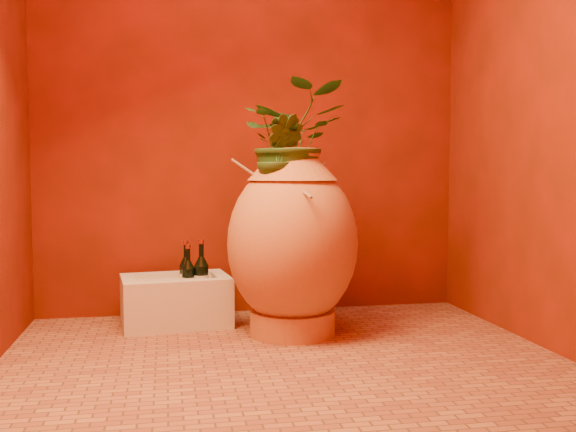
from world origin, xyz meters
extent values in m
plane|color=#9C5833|center=(0.00, 0.00, 0.00)|extent=(2.50, 2.50, 0.00)
cube|color=#511904|center=(0.00, 1.00, 1.25)|extent=(2.50, 0.02, 2.50)
cube|color=#511904|center=(1.25, 0.00, 1.25)|extent=(0.02, 2.00, 2.50)
cylinder|color=#B76D33|center=(0.12, 0.40, 0.06)|extent=(0.52, 0.52, 0.13)
ellipsoid|color=#B76D33|center=(0.12, 0.40, 0.47)|extent=(0.80, 0.80, 0.83)
cone|color=#B76D33|center=(0.12, 0.40, 0.86)|extent=(0.55, 0.55, 0.13)
torus|color=#B76D33|center=(0.12, 0.40, 0.93)|extent=(0.34, 0.34, 0.05)
cylinder|color=olive|center=(0.04, 0.35, 0.74)|extent=(0.46, 0.17, 0.33)
cylinder|color=olive|center=(0.10, 0.28, 0.77)|extent=(0.09, 0.45, 0.13)
cylinder|color=olive|center=(0.22, 0.32, 0.79)|extent=(0.19, 0.35, 0.19)
cube|color=beige|center=(-0.46, 0.72, 0.12)|extent=(0.61, 0.45, 0.24)
cube|color=beige|center=(-0.46, 0.87, 0.25)|extent=(0.57, 0.14, 0.03)
cube|color=beige|center=(-0.46, 0.56, 0.25)|extent=(0.57, 0.14, 0.03)
cube|color=beige|center=(-0.71, 0.72, 0.25)|extent=(0.10, 0.25, 0.03)
cube|color=beige|center=(-0.22, 0.72, 0.25)|extent=(0.10, 0.25, 0.03)
cylinder|color=black|center=(-0.40, 0.80, 0.23)|extent=(0.07, 0.07, 0.17)
cone|color=black|center=(-0.40, 0.80, 0.34)|extent=(0.07, 0.07, 0.05)
cylinder|color=black|center=(-0.40, 0.80, 0.40)|extent=(0.02, 0.02, 0.07)
cylinder|color=maroon|center=(-0.40, 0.80, 0.44)|extent=(0.03, 0.03, 0.02)
cylinder|color=silver|center=(-0.40, 0.80, 0.23)|extent=(0.08, 0.08, 0.08)
cylinder|color=black|center=(-0.32, 0.68, 0.24)|extent=(0.08, 0.08, 0.18)
cone|color=black|center=(-0.32, 0.68, 0.35)|extent=(0.08, 0.08, 0.05)
cylinder|color=black|center=(-0.32, 0.68, 0.41)|extent=(0.03, 0.03, 0.07)
cylinder|color=maroon|center=(-0.32, 0.68, 0.46)|extent=(0.03, 0.03, 0.03)
cylinder|color=silver|center=(-0.32, 0.68, 0.24)|extent=(0.08, 0.08, 0.08)
cylinder|color=black|center=(-0.40, 0.68, 0.23)|extent=(0.07, 0.07, 0.17)
cone|color=black|center=(-0.40, 0.68, 0.34)|extent=(0.07, 0.07, 0.05)
cylinder|color=black|center=(-0.40, 0.68, 0.39)|extent=(0.02, 0.02, 0.06)
cylinder|color=maroon|center=(-0.40, 0.68, 0.43)|extent=(0.03, 0.03, 0.02)
cylinder|color=silver|center=(-0.40, 0.68, 0.23)|extent=(0.07, 0.07, 0.07)
cylinder|color=#B58329|center=(0.12, 0.93, 0.74)|extent=(0.02, 0.13, 0.02)
cylinder|color=#B58329|center=(0.12, 0.87, 0.71)|extent=(0.02, 0.02, 0.07)
torus|color=#B58329|center=(0.12, 0.93, 0.79)|extent=(0.07, 0.01, 0.07)
cylinder|color=#B58329|center=(0.12, 0.93, 0.77)|extent=(0.01, 0.01, 0.05)
imported|color=#244317|center=(0.13, 0.43, 1.00)|extent=(0.53, 0.47, 0.58)
imported|color=#244317|center=(0.04, 0.32, 0.91)|extent=(0.27, 0.24, 0.41)
camera|label=1|loc=(-0.51, -2.79, 0.84)|focal=40.00mm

